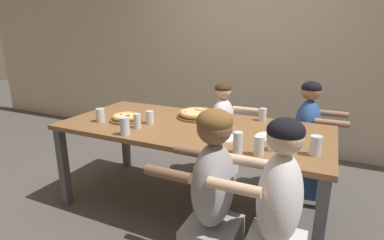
# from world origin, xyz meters

# --- Properties ---
(ground_plane) EXTENTS (18.00, 18.00, 0.00)m
(ground_plane) POSITION_xyz_m (0.00, 0.00, 0.00)
(ground_plane) COLOR #514C47
(ground_plane) RESTS_ON ground
(restaurant_back_panel) EXTENTS (10.00, 0.06, 3.20)m
(restaurant_back_panel) POSITION_xyz_m (0.00, 1.78, 1.60)
(restaurant_back_panel) COLOR beige
(restaurant_back_panel) RESTS_ON ground
(dining_table) EXTENTS (2.28, 1.03, 0.79)m
(dining_table) POSITION_xyz_m (0.00, 0.00, 0.71)
(dining_table) COLOR brown
(dining_table) RESTS_ON ground
(pizza_board_main) EXTENTS (0.38, 0.38, 0.06)m
(pizza_board_main) POSITION_xyz_m (-0.06, 0.25, 0.82)
(pizza_board_main) COLOR brown
(pizza_board_main) RESTS_ON dining_table
(pizza_board_second) EXTENTS (0.29, 0.29, 0.06)m
(pizza_board_second) POSITION_xyz_m (-0.61, -0.11, 0.81)
(pizza_board_second) COLOR brown
(pizza_board_second) RESTS_ON dining_table
(empty_plate_a) EXTENTS (0.23, 0.23, 0.02)m
(empty_plate_a) POSITION_xyz_m (0.68, -0.03, 0.79)
(empty_plate_a) COLOR white
(empty_plate_a) RESTS_ON dining_table
(empty_plate_b) EXTENTS (0.20, 0.20, 0.02)m
(empty_plate_b) POSITION_xyz_m (0.35, -0.20, 0.79)
(empty_plate_b) COLOR white
(empty_plate_b) RESTS_ON dining_table
(drinking_glass_a) EXTENTS (0.07, 0.07, 0.11)m
(drinking_glass_a) POSITION_xyz_m (-0.36, -0.10, 0.83)
(drinking_glass_a) COLOR silver
(drinking_glass_a) RESTS_ON dining_table
(drinking_glass_b) EXTENTS (0.06, 0.06, 0.15)m
(drinking_glass_b) POSITION_xyz_m (0.53, -0.42, 0.85)
(drinking_glass_b) COLOR silver
(drinking_glass_b) RESTS_ON dining_table
(drinking_glass_c) EXTENTS (0.07, 0.07, 0.13)m
(drinking_glass_c) POSITION_xyz_m (0.66, -0.40, 0.84)
(drinking_glass_c) COLOR silver
(drinking_glass_c) RESTS_ON dining_table
(drinking_glass_d) EXTENTS (0.07, 0.07, 0.11)m
(drinking_glass_d) POSITION_xyz_m (0.51, 0.41, 0.84)
(drinking_glass_d) COLOR silver
(drinking_glass_d) RESTS_ON dining_table
(drinking_glass_e) EXTENTS (0.07, 0.07, 0.14)m
(drinking_glass_e) POSITION_xyz_m (-0.37, -0.44, 0.85)
(drinking_glass_e) COLOR silver
(drinking_glass_e) RESTS_ON dining_table
(drinking_glass_f) EXTENTS (0.08, 0.08, 0.12)m
(drinking_glass_f) POSITION_xyz_m (0.73, -0.27, 0.84)
(drinking_glass_f) COLOR silver
(drinking_glass_f) RESTS_ON dining_table
(drinking_glass_g) EXTENTS (0.08, 0.08, 0.12)m
(drinking_glass_g) POSITION_xyz_m (-0.79, -0.24, 0.84)
(drinking_glass_g) COLOR silver
(drinking_glass_g) RESTS_ON dining_table
(drinking_glass_h) EXTENTS (0.08, 0.08, 0.13)m
(drinking_glass_h) POSITION_xyz_m (1.00, -0.25, 0.85)
(drinking_glass_h) COLOR silver
(drinking_glass_h) RESTS_ON dining_table
(drinking_glass_i) EXTENTS (0.06, 0.06, 0.12)m
(drinking_glass_i) POSITION_xyz_m (-0.39, -0.25, 0.84)
(drinking_glass_i) COLOR silver
(drinking_glass_i) RESTS_ON dining_table
(diner_near_midright) EXTENTS (0.51, 0.40, 1.15)m
(diner_near_midright) POSITION_xyz_m (0.48, -0.74, 0.54)
(diner_near_midright) COLOR #99999E
(diner_near_midright) RESTS_ON ground
(diner_far_right) EXTENTS (0.51, 0.40, 1.12)m
(diner_far_right) POSITION_xyz_m (0.89, 0.74, 0.51)
(diner_far_right) COLOR #2D5193
(diner_far_right) RESTS_ON ground
(diner_far_center) EXTENTS (0.51, 0.40, 1.05)m
(diner_far_center) POSITION_xyz_m (0.02, 0.74, 0.47)
(diner_far_center) COLOR silver
(diner_far_center) RESTS_ON ground
(diner_near_right) EXTENTS (0.51, 0.40, 1.15)m
(diner_near_right) POSITION_xyz_m (0.86, -0.74, 0.52)
(diner_near_right) COLOR silver
(diner_near_right) RESTS_ON ground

